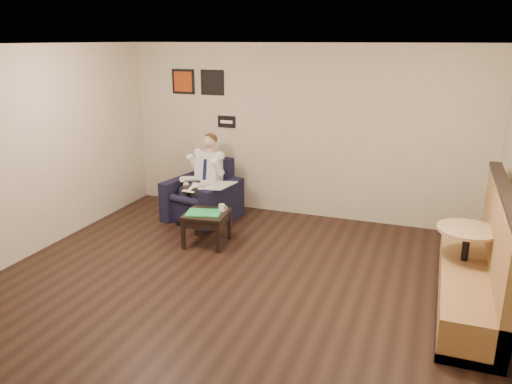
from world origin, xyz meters
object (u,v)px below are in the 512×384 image
(armchair, at_px, (202,191))
(cafe_table, at_px, (464,263))
(seated_man, at_px, (197,182))
(side_table, at_px, (207,228))
(banquette, at_px, (473,247))
(smartphone, at_px, (214,209))
(green_folder, at_px, (204,213))
(coffee_mug, at_px, (222,208))

(armchair, relative_size, cafe_table, 1.20)
(seated_man, distance_m, side_table, 1.07)
(banquette, bearing_deg, armchair, 160.17)
(smartphone, bearing_deg, green_folder, -103.96)
(banquette, xyz_separation_m, cafe_table, (-0.06, 0.13, -0.25))
(armchair, bearing_deg, banquette, -8.76)
(seated_man, height_order, cafe_table, seated_man)
(coffee_mug, bearing_deg, seated_man, 137.52)
(armchair, distance_m, side_table, 1.11)
(green_folder, bearing_deg, seated_man, 121.97)
(cafe_table, bearing_deg, side_table, 173.73)
(smartphone, bearing_deg, coffee_mug, -7.10)
(smartphone, xyz_separation_m, cafe_table, (3.38, -0.55, -0.06))
(armchair, distance_m, banquette, 4.26)
(coffee_mug, height_order, banquette, banquette)
(seated_man, xyz_separation_m, coffee_mug, (0.73, -0.67, -0.13))
(armchair, height_order, seated_man, seated_man)
(seated_man, relative_size, cafe_table, 1.59)
(smartphone, distance_m, banquette, 3.51)
(green_folder, height_order, cafe_table, cafe_table)
(seated_man, bearing_deg, banquette, -7.08)
(side_table, relative_size, coffee_mug, 5.79)
(green_folder, relative_size, smartphone, 3.21)
(smartphone, bearing_deg, cafe_table, -5.50)
(side_table, xyz_separation_m, green_folder, (-0.03, -0.02, 0.25))
(side_table, relative_size, cafe_table, 0.70)
(side_table, xyz_separation_m, coffee_mug, (0.18, 0.15, 0.29))
(side_table, bearing_deg, coffee_mug, 39.95)
(seated_man, distance_m, coffee_mug, 1.00)
(seated_man, distance_m, green_folder, 1.01)
(side_table, bearing_deg, smartphone, 78.90)
(green_folder, bearing_deg, cafe_table, -5.81)
(cafe_table, bearing_deg, armchair, 161.55)
(armchair, relative_size, banquette, 0.38)
(armchair, height_order, cafe_table, armchair)
(seated_man, bearing_deg, side_table, -44.76)
(seated_man, distance_m, cafe_table, 4.15)
(green_folder, distance_m, smartphone, 0.21)
(smartphone, distance_m, cafe_table, 3.42)
(side_table, height_order, banquette, banquette)
(side_table, relative_size, smartphone, 3.93)
(green_folder, xyz_separation_m, coffee_mug, (0.21, 0.17, 0.04))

